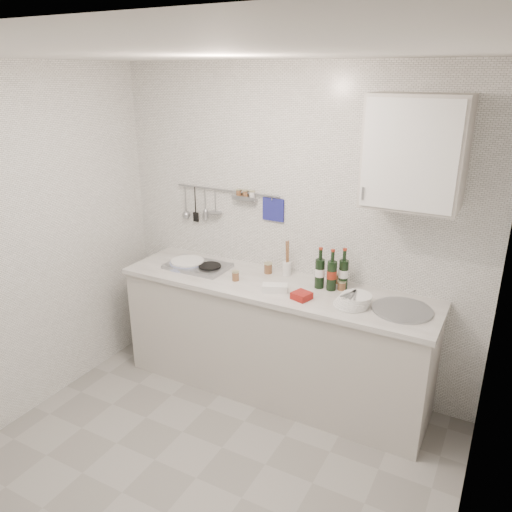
{
  "coord_description": "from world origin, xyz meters",
  "views": [
    {
      "loc": [
        1.51,
        -2.0,
        2.42
      ],
      "look_at": [
        -0.05,
        0.9,
        1.2
      ],
      "focal_mm": 35.0,
      "sensor_mm": 36.0,
      "label": 1
    }
  ],
  "objects_px": {
    "plate_stack_sink": "(354,300)",
    "utensil_crock": "(287,267)",
    "wine_bottles": "(332,269)",
    "plate_stack_hob": "(186,263)",
    "wall_cabinet": "(415,152)"
  },
  "relations": [
    {
      "from": "plate_stack_hob",
      "to": "utensil_crock",
      "type": "relative_size",
      "value": 1.03
    },
    {
      "from": "wall_cabinet",
      "to": "plate_stack_hob",
      "type": "xyz_separation_m",
      "value": [
        -1.7,
        -0.14,
        -1.0
      ]
    },
    {
      "from": "wine_bottles",
      "to": "utensil_crock",
      "type": "bearing_deg",
      "value": 168.11
    },
    {
      "from": "wall_cabinet",
      "to": "wine_bottles",
      "type": "relative_size",
      "value": 2.26
    },
    {
      "from": "plate_stack_hob",
      "to": "utensil_crock",
      "type": "bearing_deg",
      "value": 15.61
    },
    {
      "from": "plate_stack_hob",
      "to": "wine_bottles",
      "type": "distance_m",
      "value": 1.22
    },
    {
      "from": "wall_cabinet",
      "to": "wine_bottles",
      "type": "xyz_separation_m",
      "value": [
        -0.5,
        0.0,
        -0.87
      ]
    },
    {
      "from": "plate_stack_hob",
      "to": "wine_bottles",
      "type": "xyz_separation_m",
      "value": [
        1.2,
        0.14,
        0.13
      ]
    },
    {
      "from": "plate_stack_sink",
      "to": "utensil_crock",
      "type": "relative_size",
      "value": 0.88
    },
    {
      "from": "wall_cabinet",
      "to": "wine_bottles",
      "type": "bearing_deg",
      "value": 179.82
    },
    {
      "from": "utensil_crock",
      "to": "wine_bottles",
      "type": "bearing_deg",
      "value": -11.89
    },
    {
      "from": "utensil_crock",
      "to": "plate_stack_hob",
      "type": "bearing_deg",
      "value": -164.39
    },
    {
      "from": "plate_stack_sink",
      "to": "wine_bottles",
      "type": "relative_size",
      "value": 0.83
    },
    {
      "from": "plate_stack_hob",
      "to": "plate_stack_sink",
      "type": "distance_m",
      "value": 1.44
    },
    {
      "from": "plate_stack_hob",
      "to": "plate_stack_sink",
      "type": "bearing_deg",
      "value": -2.37
    }
  ]
}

